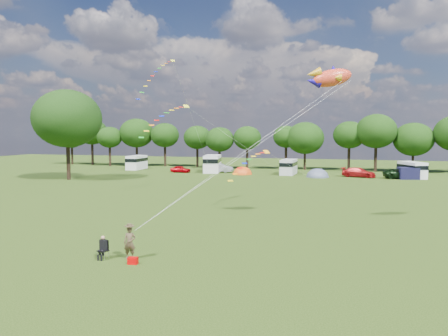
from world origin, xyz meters
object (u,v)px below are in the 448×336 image
(tent_greyblue, at_px, (317,177))
(car_b, at_px, (219,168))
(campervan_a, at_px, (137,162))
(car_c, at_px, (359,172))
(fish_kite, at_px, (329,78))
(camp_chair, at_px, (103,245))
(car_a, at_px, (180,169))
(big_tree, at_px, (67,119))
(kite_flyer, at_px, (130,243))
(campervan_d, at_px, (412,169))
(campervan_c, at_px, (289,166))
(car_d, at_px, (402,174))
(tent_orange, at_px, (243,174))
(campervan_b, at_px, (212,163))

(tent_greyblue, bearing_deg, car_b, 167.67)
(campervan_a, distance_m, tent_greyblue, 34.60)
(car_c, relative_size, fish_kite, 1.36)
(campervan_a, height_order, camp_chair, campervan_a)
(car_a, relative_size, fish_kite, 0.98)
(big_tree, relative_size, kite_flyer, 7.24)
(campervan_d, distance_m, fish_kite, 41.67)
(campervan_c, relative_size, kite_flyer, 2.83)
(tent_greyblue, distance_m, fish_kite, 38.12)
(campervan_d, bearing_deg, car_a, 67.67)
(car_c, relative_size, camp_chair, 3.80)
(car_a, distance_m, car_d, 36.14)
(car_a, bearing_deg, car_d, -90.65)
(campervan_a, distance_m, tent_orange, 22.15)
(campervan_d, xyz_separation_m, tent_greyblue, (-14.02, -2.79, -1.33))
(kite_flyer, relative_size, camp_chair, 1.40)
(campervan_d, distance_m, tent_orange, 26.54)
(tent_greyblue, bearing_deg, campervan_d, 11.25)
(kite_flyer, bearing_deg, fish_kite, 38.23)
(car_c, bearing_deg, campervan_b, 101.52)
(car_a, xyz_separation_m, car_b, (6.37, 2.50, 0.19))
(campervan_c, relative_size, fish_kite, 1.43)
(camp_chair, bearing_deg, tent_greyblue, 96.83)
(kite_flyer, bearing_deg, car_d, 57.06)
(campervan_b, bearing_deg, campervan_c, -102.69)
(tent_orange, relative_size, tent_greyblue, 0.90)
(big_tree, xyz_separation_m, fish_kite, (38.58, -22.06, 1.96))
(car_d, relative_size, camp_chair, 4.22)
(campervan_a, relative_size, campervan_c, 1.05)
(big_tree, distance_m, fish_kite, 44.49)
(campervan_a, xyz_separation_m, tent_orange, (21.75, -3.93, -1.38))
(car_a, bearing_deg, car_c, -89.67)
(car_b, bearing_deg, campervan_d, -89.62)
(car_d, xyz_separation_m, campervan_c, (-17.50, 1.87, 0.60))
(big_tree, bearing_deg, kite_flyer, -49.78)
(big_tree, relative_size, fish_kite, 3.65)
(tent_orange, xyz_separation_m, fish_kite, (15.90, -37.56, 10.96))
(campervan_d, bearing_deg, campervan_c, 63.95)
(campervan_d, bearing_deg, campervan_b, 64.05)
(big_tree, height_order, fish_kite, big_tree)
(car_d, height_order, campervan_b, campervan_b)
(campervan_b, bearing_deg, fish_kite, -162.68)
(car_b, relative_size, campervan_d, 0.80)
(car_a, height_order, kite_flyer, kite_flyer)
(campervan_a, bearing_deg, car_c, -97.78)
(big_tree, height_order, car_c, big_tree)
(car_c, bearing_deg, kite_flyer, -178.75)
(big_tree, relative_size, tent_greyblue, 3.35)
(car_c, height_order, camp_chair, car_c)
(campervan_a, xyz_separation_m, fish_kite, (37.65, -41.49, 9.57))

